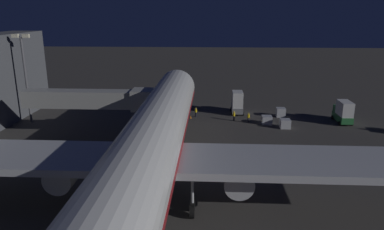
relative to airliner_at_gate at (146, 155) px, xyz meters
name	(u,v)px	position (x,y,z in m)	size (l,w,h in m)	color
ground_plane	(163,168)	(0.00, -10.26, -6.00)	(320.00, 320.00, 0.00)	#383533
airliner_at_gate	(146,155)	(0.00, 0.00, 0.00)	(50.34, 67.06, 18.41)	silver
jet_bridge	(99,99)	(10.68, -20.63, 0.09)	(19.60, 3.40, 7.64)	#9E9E99
apron_floodlight_mast	(25,71)	(25.50, -28.31, 2.92)	(2.90, 0.50, 15.07)	#59595E
catering_truck	(343,112)	(-28.72, -30.81, -4.06)	(2.36, 5.15, 3.90)	#287038
ops_van	(237,103)	(-10.80, -35.80, -3.90)	(2.36, 4.58, 4.30)	slate
baggage_container_near_belt	(267,120)	(-15.46, -29.36, -5.30)	(1.69, 1.65, 1.40)	#B7BABF
baggage_container_mid_row	(281,112)	(-18.66, -33.96, -5.18)	(1.59, 1.53, 1.64)	#B7BABF
baggage_container_far_row	(285,124)	(-18.16, -27.24, -5.26)	(1.65, 1.64, 1.48)	#B7BABF
ground_crew_near_nose_gear	(248,117)	(-12.37, -29.80, -5.01)	(0.40, 0.40, 1.80)	black
ground_crew_by_belt_loader	(196,112)	(-3.12, -33.01, -5.05)	(0.40, 0.40, 1.73)	black
ground_crew_marshaller_fwd	(234,115)	(-9.93, -30.87, -5.01)	(0.40, 0.40, 1.80)	black
traffic_cone_nose_port	(191,117)	(-2.20, -31.99, -5.73)	(0.36, 0.36, 0.55)	orange
traffic_cone_nose_starboard	(166,116)	(2.20, -31.99, -5.73)	(0.36, 0.36, 0.55)	orange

